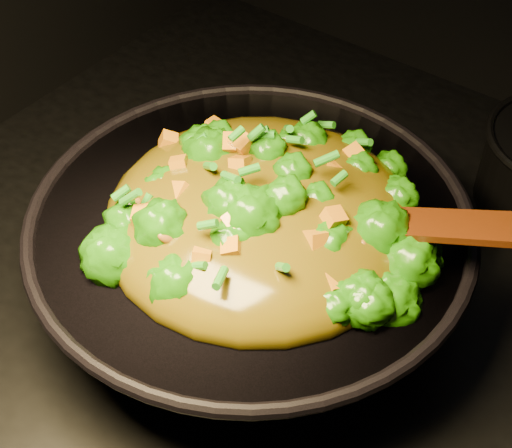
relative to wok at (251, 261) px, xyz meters
The scene contains 3 objects.
wok is the anchor object (origin of this frame).
stir_fry 0.12m from the wok, ahead, with size 0.33×0.33×0.11m, color #216D07, non-canonical shape.
spatula 0.22m from the wok, 18.93° to the left, with size 0.29×0.04×0.01m, color #320E06.
Camera 1 is at (0.27, -0.57, 1.62)m, focal length 55.00 mm.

